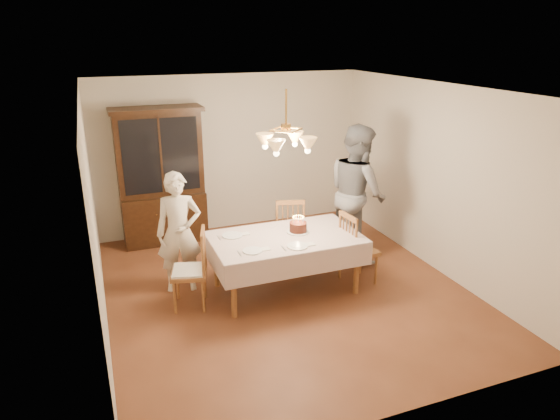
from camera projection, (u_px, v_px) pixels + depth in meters
name	position (u px, v px, depth m)	size (l,w,h in m)	color
ground	(285.00, 289.00, 6.62)	(5.00, 5.00, 0.00)	#5B2D1A
room_shell	(286.00, 174.00, 6.09)	(5.00, 5.00, 5.00)	white
dining_table	(286.00, 242.00, 6.39)	(1.90, 1.10, 0.76)	brown
china_hutch	(161.00, 179.00, 7.85)	(1.38, 0.54, 2.16)	black
chair_far_side	(289.00, 233.00, 7.32)	(0.54, 0.52, 1.00)	brown
chair_left_end	(190.00, 272.00, 6.08)	(0.52, 0.54, 1.00)	brown
chair_right_end	(358.00, 252.00, 6.68)	(0.46, 0.48, 1.00)	brown
elderly_woman	(179.00, 233.00, 6.39)	(0.58, 0.38, 1.59)	beige
adult_in_grey	(357.00, 193.00, 7.28)	(0.98, 0.76, 2.01)	slate
birthday_cake	(298.00, 227.00, 6.48)	(0.30, 0.30, 0.22)	white
place_setting_near_left	(254.00, 251.00, 5.93)	(0.39, 0.24, 0.02)	white
place_setting_near_right	(298.00, 246.00, 6.06)	(0.41, 0.26, 0.02)	white
place_setting_far_left	(233.00, 235.00, 6.38)	(0.41, 0.26, 0.02)	white
chandelier	(286.00, 142.00, 5.96)	(0.62, 0.62, 0.73)	#BF8C3F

